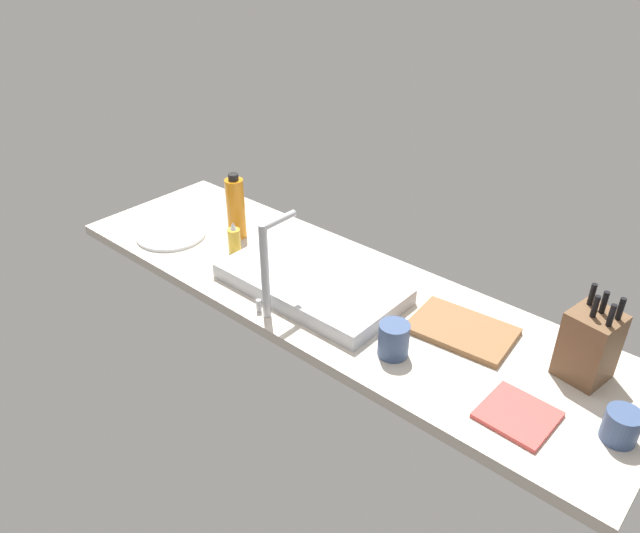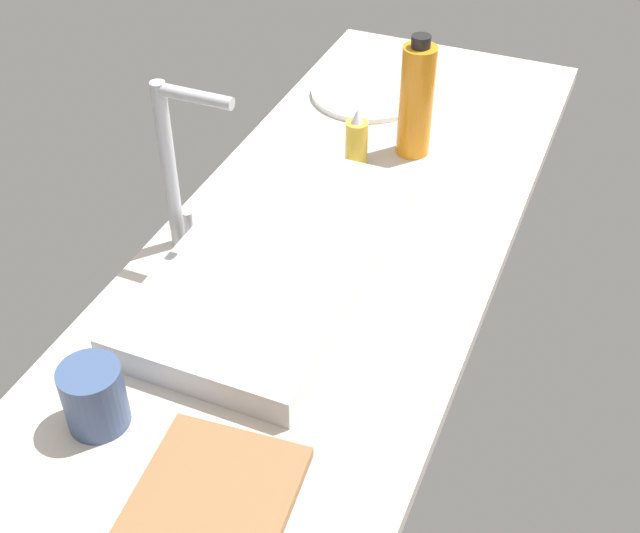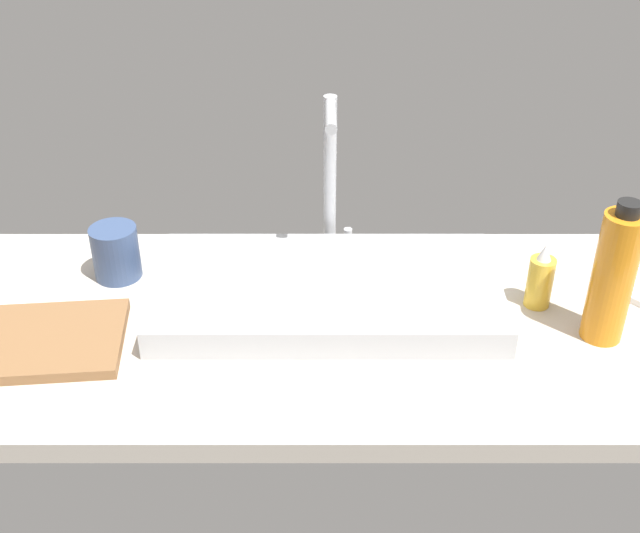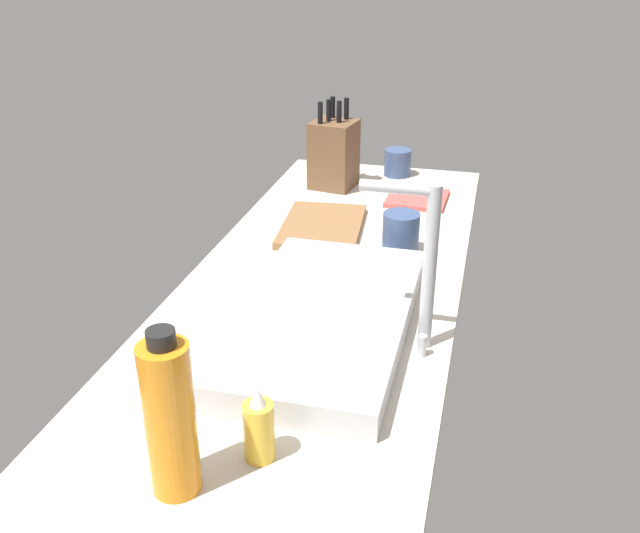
% 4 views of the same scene
% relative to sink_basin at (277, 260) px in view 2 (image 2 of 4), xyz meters
% --- Properties ---
extents(countertop_slab, '(1.95, 0.57, 0.04)m').
position_rel_sink_basin_xyz_m(countertop_slab, '(-0.04, -0.05, -0.04)').
color(countertop_slab, beige).
rests_on(countertop_slab, ground).
extents(sink_basin, '(0.58, 0.31, 0.05)m').
position_rel_sink_basin_xyz_m(sink_basin, '(0.00, 0.00, 0.00)').
color(sink_basin, '#B7BABF').
rests_on(sink_basin, countertop_slab).
extents(faucet, '(0.06, 0.14, 0.30)m').
position_rel_sink_basin_xyz_m(faucet, '(0.01, 0.17, 0.15)').
color(faucet, '#B7BABF').
rests_on(faucet, countertop_slab).
extents(cutting_board, '(0.30, 0.22, 0.02)m').
position_rel_sink_basin_xyz_m(cutting_board, '(-0.47, -0.12, -0.02)').
color(cutting_board, brown).
rests_on(cutting_board, countertop_slab).
extents(soap_bottle, '(0.04, 0.04, 0.12)m').
position_rel_sink_basin_xyz_m(soap_bottle, '(0.36, -0.00, 0.03)').
color(soap_bottle, gold).
rests_on(soap_bottle, countertop_slab).
extents(water_bottle, '(0.07, 0.07, 0.24)m').
position_rel_sink_basin_xyz_m(water_bottle, '(0.44, -0.09, 0.09)').
color(water_bottle, orange).
rests_on(water_bottle, countertop_slab).
extents(dinner_plate, '(0.25, 0.25, 0.01)m').
position_rel_sink_basin_xyz_m(dinner_plate, '(0.62, 0.07, -0.02)').
color(dinner_plate, white).
rests_on(dinner_plate, countertop_slab).
extents(ceramic_cup, '(0.08, 0.08, 0.10)m').
position_rel_sink_basin_xyz_m(ceramic_cup, '(-0.37, 0.09, 0.02)').
color(ceramic_cup, '#384C75').
rests_on(ceramic_cup, countertop_slab).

